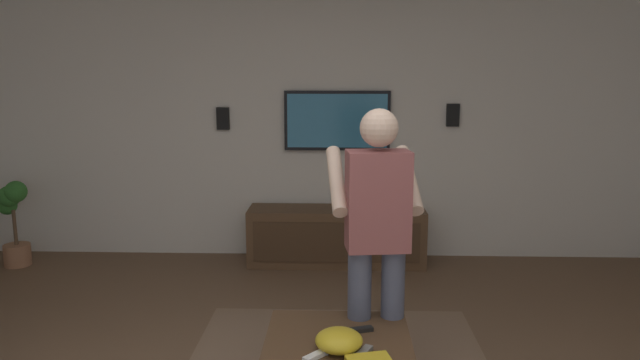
# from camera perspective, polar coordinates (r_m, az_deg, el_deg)

# --- Properties ---
(wall_back_tv) EXTENTS (0.10, 6.93, 2.85)m
(wall_back_tv) POSITION_cam_1_polar(r_m,az_deg,el_deg) (5.87, -0.01, 6.30)
(wall_back_tv) COLOR silver
(wall_back_tv) RESTS_ON ground
(media_console) EXTENTS (0.45, 1.70, 0.55)m
(media_console) POSITION_cam_1_polar(r_m,az_deg,el_deg) (5.73, 1.61, -5.48)
(media_console) COLOR #513823
(media_console) RESTS_ON ground
(tv) EXTENTS (0.05, 1.04, 0.58)m
(tv) POSITION_cam_1_polar(r_m,az_deg,el_deg) (5.77, 1.68, 5.78)
(tv) COLOR black
(person_standing) EXTENTS (0.58, 0.58, 1.64)m
(person_standing) POSITION_cam_1_polar(r_m,az_deg,el_deg) (3.46, 5.54, -4.83)
(person_standing) COLOR #4C5166
(person_standing) RESTS_ON ground
(potted_plant_tall) EXTENTS (0.30, 0.34, 0.85)m
(potted_plant_tall) POSITION_cam_1_polar(r_m,az_deg,el_deg) (6.31, -27.62, -3.35)
(potted_plant_tall) COLOR #9E6B4C
(potted_plant_tall) RESTS_ON ground
(bowl) EXTENTS (0.25, 0.25, 0.11)m
(bowl) POSITION_cam_1_polar(r_m,az_deg,el_deg) (3.18, 1.86, -15.31)
(bowl) COLOR gold
(bowl) RESTS_ON coffee_table
(remote_white) EXTENTS (0.14, 0.13, 0.02)m
(remote_white) POSITION_cam_1_polar(r_m,az_deg,el_deg) (3.13, -0.43, -16.70)
(remote_white) COLOR white
(remote_white) RESTS_ON coffee_table
(remote_black) EXTENTS (0.09, 0.16, 0.02)m
(remote_black) POSITION_cam_1_polar(r_m,az_deg,el_deg) (3.41, 3.89, -14.31)
(remote_black) COLOR black
(remote_black) RESTS_ON coffee_table
(remote_grey) EXTENTS (0.15, 0.11, 0.02)m
(remote_grey) POSITION_cam_1_polar(r_m,az_deg,el_deg) (3.16, 4.25, -16.38)
(remote_grey) COLOR slate
(remote_grey) RESTS_ON coffee_table
(vase_round) EXTENTS (0.22, 0.22, 0.22)m
(vase_round) POSITION_cam_1_polar(r_m,az_deg,el_deg) (5.64, 5.47, -1.73)
(vase_round) COLOR orange
(vase_round) RESTS_ON media_console
(wall_speaker_left) EXTENTS (0.06, 0.12, 0.22)m
(wall_speaker_left) POSITION_cam_1_polar(r_m,az_deg,el_deg) (5.88, 12.78, 6.17)
(wall_speaker_left) COLOR black
(wall_speaker_right) EXTENTS (0.06, 0.12, 0.22)m
(wall_speaker_right) POSITION_cam_1_polar(r_m,az_deg,el_deg) (5.90, -9.41, 5.91)
(wall_speaker_right) COLOR black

